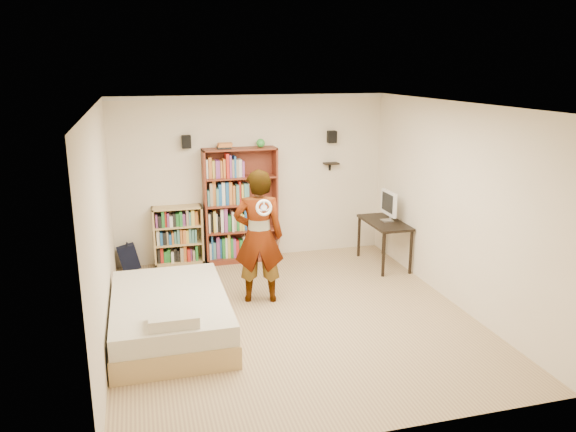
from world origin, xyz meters
name	(u,v)px	position (x,y,z in m)	size (l,w,h in m)	color
ground	(292,316)	(0.00, 0.00, 0.00)	(4.50, 5.00, 0.01)	tan
room_shell	(293,183)	(0.00, 0.00, 1.76)	(4.52, 5.02, 2.71)	silver
crown_molding	(293,107)	(0.00, 0.00, 2.67)	(4.50, 5.00, 0.06)	silver
speaker_left	(186,142)	(-1.05, 2.40, 2.00)	(0.14, 0.12, 0.20)	black
speaker_right	(332,137)	(1.35, 2.40, 2.00)	(0.14, 0.12, 0.20)	black
wall_shelf	(331,163)	(1.35, 2.41, 1.55)	(0.25, 0.16, 0.03)	black
tall_bookshelf	(241,206)	(-0.23, 2.33, 0.94)	(1.19, 0.35, 1.88)	maroon
low_bookshelf	(178,236)	(-1.25, 2.35, 0.49)	(0.78, 0.29, 0.98)	tan
computer_desk	(384,243)	(1.96, 1.52, 0.37)	(0.54, 1.07, 0.73)	black
imac	(388,206)	(2.01, 1.54, 0.97)	(0.10, 0.49, 0.49)	white
daybed	(170,310)	(-1.55, -0.08, 0.31)	(1.36, 2.10, 0.62)	beige
person	(259,236)	(-0.30, 0.64, 0.92)	(0.67, 0.44, 1.84)	black
wii_wheel	(264,208)	(-0.30, 0.29, 1.40)	(0.21, 0.21, 0.04)	white
navy_bag	(129,257)	(-2.04, 2.34, 0.21)	(0.31, 0.20, 0.42)	black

